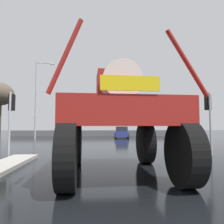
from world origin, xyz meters
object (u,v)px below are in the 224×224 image
object	(u,v)px
oversize_sprayer	(117,118)
traffic_signal_far_left	(145,118)
bare_tree_left	(0,95)
bare_tree_right	(181,104)
traffic_signal_near_left	(11,110)
sedan_ahead	(122,132)
traffic_signal_near_right	(208,110)
streetlight_far_left	(37,96)

from	to	relation	value
oversize_sprayer	traffic_signal_far_left	world-z (taller)	oversize_sprayer
bare_tree_left	bare_tree_right	distance (m)	21.59
oversize_sprayer	bare_tree_right	distance (m)	22.55
traffic_signal_near_left	traffic_signal_far_left	distance (m)	23.09
sedan_ahead	bare_tree_right	bearing A→B (deg)	-96.94
sedan_ahead	traffic_signal_far_left	bearing A→B (deg)	-52.81
traffic_signal_near_right	bare_tree_left	xyz separation A→B (m)	(-16.06, 11.26, 2.29)
traffic_signal_near_left	streetlight_far_left	world-z (taller)	streetlight_far_left
traffic_signal_far_left	bare_tree_left	world-z (taller)	bare_tree_left
oversize_sprayer	traffic_signal_near_right	world-z (taller)	oversize_sprayer
traffic_signal_near_left	bare_tree_left	distance (m)	12.74
sedan_ahead	oversize_sprayer	bearing A→B (deg)	179.07
traffic_signal_near_right	bare_tree_left	size ratio (longest dim) A/B	0.56
traffic_signal_near_left	traffic_signal_far_left	xyz separation A→B (m)	(11.88, 19.79, 0.38)
streetlight_far_left	traffic_signal_near_right	bearing A→B (deg)	-47.95
traffic_signal_near_left	bare_tree_left	xyz separation A→B (m)	(-5.49, 11.26, 2.36)
traffic_signal_far_left	bare_tree_left	distance (m)	19.45
traffic_signal_near_left	traffic_signal_near_right	size ratio (longest dim) A/B	0.97
sedan_ahead	traffic_signal_far_left	size ratio (longest dim) A/B	1.12
sedan_ahead	traffic_signal_near_left	bearing A→B (deg)	162.34
sedan_ahead	traffic_signal_near_left	world-z (taller)	traffic_signal_near_left
traffic_signal_near_right	bare_tree_left	world-z (taller)	bare_tree_left
bare_tree_right	traffic_signal_far_left	bearing A→B (deg)	132.23
traffic_signal_far_left	bare_tree_right	bearing A→B (deg)	-47.77
traffic_signal_near_left	traffic_signal_far_left	world-z (taller)	traffic_signal_far_left
sedan_ahead	streetlight_far_left	world-z (taller)	streetlight_far_left
traffic_signal_near_right	traffic_signal_far_left	bearing A→B (deg)	86.23
traffic_signal_far_left	bare_tree_left	bearing A→B (deg)	-153.83
traffic_signal_near_right	traffic_signal_far_left	distance (m)	19.84
oversize_sprayer	bare_tree_right	world-z (taller)	bare_tree_right
traffic_signal_far_left	bare_tree_left	size ratio (longest dim) A/B	0.63
bare_tree_left	streetlight_far_left	bearing A→B (deg)	49.97
oversize_sprayer	traffic_signal_far_left	xyz separation A→B (m)	(6.84, 23.87, 0.95)
sedan_ahead	traffic_signal_near_right	xyz separation A→B (m)	(2.58, -17.52, 1.77)
sedan_ahead	streetlight_far_left	bearing A→B (deg)	111.96
bare_tree_left	bare_tree_right	xyz separation A→B (m)	(21.14, 4.38, -0.28)
traffic_signal_near_left	streetlight_far_left	distance (m)	15.15
sedan_ahead	traffic_signal_near_left	size ratio (longest dim) A/B	1.29
oversize_sprayer	sedan_ahead	size ratio (longest dim) A/B	1.28
sedan_ahead	bare_tree_left	world-z (taller)	bare_tree_left
bare_tree_left	bare_tree_right	bearing A→B (deg)	11.71
traffic_signal_near_right	traffic_signal_far_left	world-z (taller)	traffic_signal_far_left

